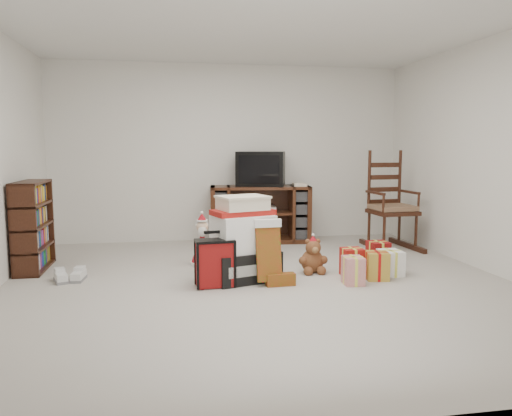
{
  "coord_description": "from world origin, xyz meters",
  "views": [
    {
      "loc": [
        -0.87,
        -4.66,
        1.34
      ],
      "look_at": [
        0.05,
        0.6,
        0.69
      ],
      "focal_mm": 35.0,
      "sensor_mm": 36.0,
      "label": 1
    }
  ],
  "objects": [
    {
      "name": "stocking",
      "position": [
        0.07,
        -0.01,
        0.33
      ],
      "size": [
        0.31,
        0.15,
        0.66
      ],
      "primitive_type": null,
      "rotation": [
        0.0,
        0.0,
        0.07
      ],
      "color": "#0C720D",
      "rests_on": "floor"
    },
    {
      "name": "teddy_bear",
      "position": [
        0.63,
        0.39,
        0.16
      ],
      "size": [
        0.24,
        0.22,
        0.36
      ],
      "color": "brown",
      "rests_on": "floor"
    },
    {
      "name": "santa_figurine",
      "position": [
        0.27,
        1.14,
        0.22
      ],
      "size": [
        0.28,
        0.26,
        0.57
      ],
      "color": "#A7121C",
      "rests_on": "floor"
    },
    {
      "name": "sneaker_pair",
      "position": [
        -1.87,
        0.48,
        0.05
      ],
      "size": [
        0.33,
        0.28,
        0.09
      ],
      "rotation": [
        0.0,
        0.0,
        0.17
      ],
      "color": "silver",
      "rests_on": "floor"
    },
    {
      "name": "crt_television",
      "position": [
        0.41,
        2.24,
        1.04
      ],
      "size": [
        0.76,
        0.64,
        0.48
      ],
      "rotation": [
        0.0,
        0.0,
        -0.29
      ],
      "color": "black",
      "rests_on": "tv_stand"
    },
    {
      "name": "tv_stand",
      "position": [
        0.4,
        2.22,
        0.4
      ],
      "size": [
        1.43,
        0.62,
        0.8
      ],
      "rotation": [
        0.0,
        0.0,
        -0.09
      ],
      "color": "#432013",
      "rests_on": "floor"
    },
    {
      "name": "bookshelf",
      "position": [
        -2.34,
        1.05,
        0.47
      ],
      "size": [
        0.27,
        0.8,
        0.97
      ],
      "color": "#3D1D10",
      "rests_on": "floor"
    },
    {
      "name": "gift_cluster",
      "position": [
        1.19,
        0.25,
        0.12
      ],
      "size": [
        0.7,
        1.02,
        0.24
      ],
      "color": "#A31712",
      "rests_on": "floor"
    },
    {
      "name": "rocking_chair",
      "position": [
        2.03,
        1.52,
        0.46
      ],
      "size": [
        0.6,
        0.93,
        1.35
      ],
      "rotation": [
        0.0,
        0.0,
        0.08
      ],
      "color": "#3D1D10",
      "rests_on": "floor"
    },
    {
      "name": "red_suitcase",
      "position": [
        -0.45,
        0.02,
        0.23
      ],
      "size": [
        0.37,
        0.21,
        0.54
      ],
      "rotation": [
        0.0,
        0.0,
        0.07
      ],
      "color": "maroon",
      "rests_on": "floor"
    },
    {
      "name": "gift_pile",
      "position": [
        -0.14,
        0.24,
        0.37
      ],
      "size": [
        0.78,
        0.66,
        0.84
      ],
      "rotation": [
        0.0,
        0.0,
        0.31
      ],
      "color": "black",
      "rests_on": "floor"
    },
    {
      "name": "mrs_claus_figurine",
      "position": [
        -0.51,
        0.96,
        0.23
      ],
      "size": [
        0.29,
        0.28,
        0.6
      ],
      "color": "#A7121C",
      "rests_on": "floor"
    },
    {
      "name": "room",
      "position": [
        0.0,
        0.0,
        1.25
      ],
      "size": [
        5.01,
        5.01,
        2.51
      ],
      "color": "#ACA59E",
      "rests_on": "ground"
    }
  ]
}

